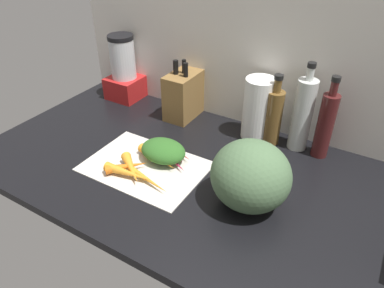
% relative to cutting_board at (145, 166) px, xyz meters
% --- Properties ---
extents(ground_plane, '(1.70, 0.80, 0.03)m').
position_rel_cutting_board_xyz_m(ground_plane, '(0.24, 0.08, -0.02)').
color(ground_plane, black).
extents(wall_back, '(1.70, 0.03, 0.60)m').
position_rel_cutting_board_xyz_m(wall_back, '(0.24, 0.46, 0.30)').
color(wall_back, silver).
rests_on(wall_back, ground_plane).
extents(cutting_board, '(0.40, 0.28, 0.01)m').
position_rel_cutting_board_xyz_m(cutting_board, '(0.00, 0.00, 0.00)').
color(cutting_board, beige).
rests_on(cutting_board, ground_plane).
extents(carrot_0, '(0.17, 0.07, 0.03)m').
position_rel_cutting_board_xyz_m(carrot_0, '(0.02, 0.04, 0.02)').
color(carrot_0, orange).
rests_on(carrot_0, cutting_board).
extents(carrot_1, '(0.14, 0.07, 0.02)m').
position_rel_cutting_board_xyz_m(carrot_1, '(0.06, 0.11, 0.02)').
color(carrot_1, red).
rests_on(carrot_1, cutting_board).
extents(carrot_2, '(0.14, 0.12, 0.03)m').
position_rel_cutting_board_xyz_m(carrot_2, '(-0.01, -0.06, 0.02)').
color(carrot_2, orange).
rests_on(carrot_2, cutting_board).
extents(carrot_3, '(0.12, 0.12, 0.03)m').
position_rel_cutting_board_xyz_m(carrot_3, '(-0.03, -0.05, 0.02)').
color(carrot_3, orange).
rests_on(carrot_3, cutting_board).
extents(carrot_4, '(0.13, 0.08, 0.02)m').
position_rel_cutting_board_xyz_m(carrot_4, '(0.08, 0.06, 0.01)').
color(carrot_4, '#B2264C').
rests_on(carrot_4, cutting_board).
extents(carrot_5, '(0.17, 0.06, 0.02)m').
position_rel_cutting_board_xyz_m(carrot_5, '(0.07, -0.07, 0.02)').
color(carrot_5, orange).
rests_on(carrot_5, cutting_board).
extents(carrot_6, '(0.17, 0.05, 0.03)m').
position_rel_cutting_board_xyz_m(carrot_6, '(-0.01, -0.08, 0.02)').
color(carrot_6, orange).
rests_on(carrot_6, cutting_board).
extents(carrot_greens_pile, '(0.16, 0.12, 0.07)m').
position_rel_cutting_board_xyz_m(carrot_greens_pile, '(0.03, 0.06, 0.04)').
color(carrot_greens_pile, '#2D6023').
rests_on(carrot_greens_pile, cutting_board).
extents(winter_squash, '(0.23, 0.22, 0.21)m').
position_rel_cutting_board_xyz_m(winter_squash, '(0.37, 0.01, 0.10)').
color(winter_squash, '#4C6B47').
rests_on(winter_squash, ground_plane).
extents(knife_block, '(0.10, 0.17, 0.24)m').
position_rel_cutting_board_xyz_m(knife_block, '(-0.08, 0.37, 0.09)').
color(knife_block, brown).
rests_on(knife_block, ground_plane).
extents(blender_appliance, '(0.14, 0.14, 0.29)m').
position_rel_cutting_board_xyz_m(blender_appliance, '(-0.40, 0.38, 0.12)').
color(blender_appliance, red).
rests_on(blender_appliance, ground_plane).
extents(paper_towel_roll, '(0.11, 0.11, 0.23)m').
position_rel_cutting_board_xyz_m(paper_towel_roll, '(0.25, 0.37, 0.11)').
color(paper_towel_roll, white).
rests_on(paper_towel_roll, ground_plane).
extents(bottle_0, '(0.06, 0.06, 0.27)m').
position_rel_cutting_board_xyz_m(bottle_0, '(0.31, 0.36, 0.11)').
color(bottle_0, brown).
rests_on(bottle_0, ground_plane).
extents(bottle_1, '(0.07, 0.07, 0.32)m').
position_rel_cutting_board_xyz_m(bottle_1, '(0.40, 0.38, 0.13)').
color(bottle_1, silver).
rests_on(bottle_1, ground_plane).
extents(bottle_2, '(0.06, 0.06, 0.30)m').
position_rel_cutting_board_xyz_m(bottle_2, '(0.48, 0.37, 0.12)').
color(bottle_2, '#471919').
rests_on(bottle_2, ground_plane).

